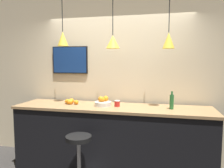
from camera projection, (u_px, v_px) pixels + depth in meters
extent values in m
cube|color=beige|center=(118.00, 77.00, 3.82)|extent=(8.00, 0.06, 2.90)
cube|color=black|center=(112.00, 139.00, 3.46)|extent=(3.03, 0.69, 0.99)
cube|color=#99754C|center=(112.00, 108.00, 3.41)|extent=(3.07, 0.73, 0.04)
cylinder|color=#B7B7BC|center=(79.00, 163.00, 2.96)|extent=(0.05, 0.05, 0.65)
cylinder|color=black|center=(79.00, 138.00, 2.93)|extent=(0.35, 0.35, 0.06)
cylinder|color=beige|center=(103.00, 104.00, 3.43)|extent=(0.26, 0.26, 0.07)
sphere|color=orange|center=(106.00, 98.00, 3.49)|extent=(0.08, 0.08, 0.08)
sphere|color=orange|center=(102.00, 100.00, 3.43)|extent=(0.07, 0.07, 0.07)
sphere|color=orange|center=(101.00, 99.00, 3.42)|extent=(0.09, 0.09, 0.09)
sphere|color=orange|center=(67.00, 101.00, 3.61)|extent=(0.08, 0.08, 0.08)
sphere|color=orange|center=(76.00, 102.00, 3.55)|extent=(0.07, 0.07, 0.07)
sphere|color=orange|center=(69.00, 102.00, 3.57)|extent=(0.08, 0.08, 0.08)
sphere|color=orange|center=(68.00, 102.00, 3.59)|extent=(0.08, 0.08, 0.08)
sphere|color=orange|center=(70.00, 102.00, 3.56)|extent=(0.08, 0.08, 0.08)
sphere|color=orange|center=(71.00, 101.00, 3.65)|extent=(0.08, 0.08, 0.08)
cylinder|color=#286B33|center=(172.00, 102.00, 3.19)|extent=(0.06, 0.06, 0.21)
cylinder|color=#286B33|center=(172.00, 93.00, 3.18)|extent=(0.03, 0.03, 0.05)
cylinder|color=red|center=(117.00, 104.00, 3.38)|extent=(0.08, 0.08, 0.09)
cylinder|color=white|center=(117.00, 101.00, 3.38)|extent=(0.08, 0.08, 0.01)
cylinder|color=black|center=(62.00, 13.00, 3.50)|extent=(0.01, 0.01, 0.59)
cone|color=gold|center=(63.00, 39.00, 3.54)|extent=(0.17, 0.17, 0.23)
sphere|color=#F9EFCC|center=(63.00, 45.00, 3.55)|extent=(0.04, 0.04, 0.04)
cylinder|color=black|center=(113.00, 13.00, 3.31)|extent=(0.01, 0.01, 0.67)
cone|color=gold|center=(113.00, 42.00, 3.36)|extent=(0.21, 0.21, 0.20)
sphere|color=#F9EFCC|center=(113.00, 47.00, 3.37)|extent=(0.04, 0.04, 0.04)
cylinder|color=black|center=(169.00, 9.00, 3.13)|extent=(0.01, 0.01, 0.65)
cone|color=gold|center=(169.00, 40.00, 3.17)|extent=(0.18, 0.18, 0.23)
sphere|color=#F9EFCC|center=(168.00, 47.00, 3.18)|extent=(0.04, 0.04, 0.04)
cube|color=black|center=(70.00, 60.00, 3.94)|extent=(0.66, 0.04, 0.48)
cube|color=navy|center=(70.00, 60.00, 3.92)|extent=(0.63, 0.01, 0.45)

